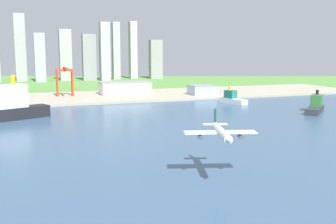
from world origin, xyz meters
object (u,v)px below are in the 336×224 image
airplane_landing (221,132)px  port_crane_red (65,75)px  ferry_boat (232,98)px  warehouse_main (125,88)px  warehouse_annex (202,90)px  container_barge (315,106)px  cargo_ship (7,108)px

airplane_landing → port_crane_red: bearing=95.2°
ferry_boat → warehouse_main: ferry_boat is taller
airplane_landing → warehouse_annex: size_ratio=1.23×
ferry_boat → warehouse_main: 158.91m
ferry_boat → port_crane_red: port_crane_red is taller
container_barge → cargo_ship: (-294.50, 56.73, 5.23)m
container_barge → port_crane_red: (-225.76, 217.96, 23.59)m
warehouse_annex → cargo_ship: bearing=-154.9°
ferry_boat → warehouse_main: (-101.57, 122.09, 5.41)m
container_barge → warehouse_main: bearing=123.6°
port_crane_red → container_barge: bearing=-44.0°
cargo_ship → ferry_boat: size_ratio=2.02×
port_crane_red → warehouse_main: (81.03, -0.49, -19.03)m
cargo_ship → port_crane_red: size_ratio=1.82×
warehouse_main → warehouse_annex: warehouse_main is taller
airplane_landing → cargo_ship: size_ratio=0.51×
ferry_boat → warehouse_annex: 77.22m
ferry_boat → port_crane_red: size_ratio=0.90×
warehouse_annex → port_crane_red: bearing=165.7°
ferry_boat → warehouse_annex: size_ratio=1.20×
ferry_boat → warehouse_main: size_ratio=0.58×
container_barge → cargo_ship: bearing=169.1°
airplane_landing → container_barge: (191.14, 160.08, -16.83)m
container_barge → warehouse_main: (-144.74, 217.47, 4.56)m
airplane_landing → warehouse_annex: bearing=66.7°
cargo_ship → ferry_boat: 254.37m
container_barge → warehouse_annex: container_barge is taller
warehouse_main → warehouse_annex: bearing=-24.9°
airplane_landing → container_barge: 249.89m
cargo_ship → warehouse_main: size_ratio=1.16×
warehouse_annex → ferry_boat: bearing=-86.7°
cargo_ship → ferry_boat: bearing=8.7°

